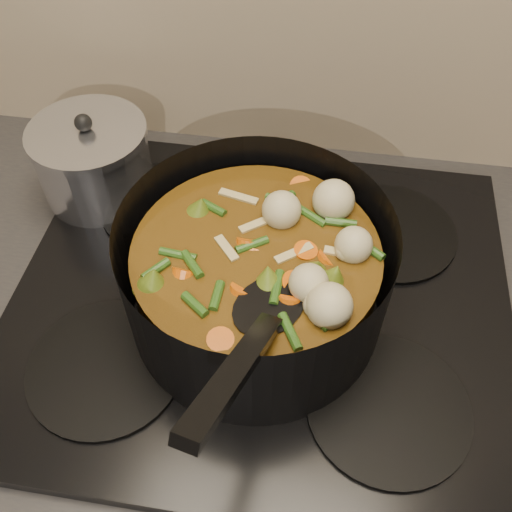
# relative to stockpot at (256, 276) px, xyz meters

# --- Properties ---
(counter) EXTENTS (2.64, 0.64, 0.91)m
(counter) POSITION_rel_stockpot_xyz_m (0.00, 0.03, -0.54)
(counter) COLOR brown
(counter) RESTS_ON ground
(stovetop) EXTENTS (0.62, 0.54, 0.03)m
(stovetop) POSITION_rel_stockpot_xyz_m (0.00, 0.03, -0.08)
(stovetop) COLOR black
(stovetop) RESTS_ON counter
(stockpot) EXTENTS (0.39, 0.46, 0.22)m
(stockpot) POSITION_rel_stockpot_xyz_m (0.00, 0.00, 0.00)
(stockpot) COLOR black
(stockpot) RESTS_ON stovetop
(saucepan) EXTENTS (0.16, 0.16, 0.13)m
(saucepan) POSITION_rel_stockpot_xyz_m (-0.26, 0.18, -0.01)
(saucepan) COLOR silver
(saucepan) RESTS_ON stovetop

